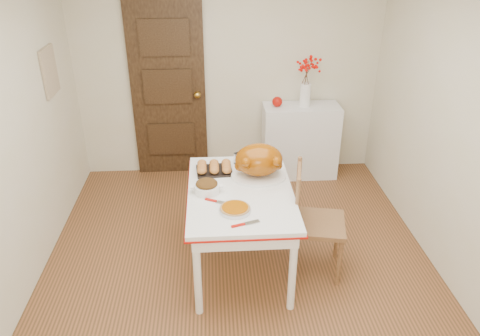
{
  "coord_description": "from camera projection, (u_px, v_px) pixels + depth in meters",
  "views": [
    {
      "loc": [
        -0.21,
        -3.18,
        2.69
      ],
      "look_at": [
        0.01,
        0.15,
        0.95
      ],
      "focal_mm": 34.33,
      "sensor_mm": 36.0,
      "label": 1
    }
  ],
  "objects": [
    {
      "name": "stuffing_dish",
      "position": [
        207.0,
        186.0,
        3.75
      ],
      "size": [
        0.32,
        0.28,
        0.1
      ],
      "primitive_type": null,
      "rotation": [
        0.0,
        0.0,
        -0.32
      ],
      "color": "#391E0B",
      "rests_on": "kitchen_table"
    },
    {
      "name": "chair_oak",
      "position": [
        319.0,
        221.0,
        3.88
      ],
      "size": [
        0.52,
        0.52,
        1.0
      ],
      "primitive_type": null,
      "rotation": [
        0.0,
        0.0,
        1.37
      ],
      "color": "brown",
      "rests_on": "floor"
    },
    {
      "name": "shaker_pair",
      "position": [
        275.0,
        161.0,
        4.19
      ],
      "size": [
        0.09,
        0.06,
        0.08
      ],
      "primitive_type": null,
      "rotation": [
        0.0,
        0.0,
        0.38
      ],
      "color": "white",
      "rests_on": "kitchen_table"
    },
    {
      "name": "berry_vase",
      "position": [
        306.0,
        82.0,
        5.16
      ],
      "size": [
        0.29,
        0.29,
        0.56
      ],
      "primitive_type": null,
      "color": "white",
      "rests_on": "sideboard"
    },
    {
      "name": "kitchen_table",
      "position": [
        240.0,
        229.0,
        3.98
      ],
      "size": [
        0.89,
        1.29,
        0.77
      ],
      "primitive_type": null,
      "color": "white",
      "rests_on": "floor"
    },
    {
      "name": "wall_back",
      "position": [
        229.0,
        71.0,
        5.26
      ],
      "size": [
        3.5,
        0.0,
        2.5
      ],
      "primitive_type": "cube",
      "color": "beige",
      "rests_on": "ground"
    },
    {
      "name": "pie_server",
      "position": [
        245.0,
        224.0,
        3.35
      ],
      "size": [
        0.23,
        0.13,
        0.01
      ],
      "primitive_type": null,
      "rotation": [
        0.0,
        0.0,
        0.31
      ],
      "color": "silver",
      "rests_on": "kitchen_table"
    },
    {
      "name": "drinking_glass",
      "position": [
        237.0,
        158.0,
        4.2
      ],
      "size": [
        0.07,
        0.07,
        0.1
      ],
      "primitive_type": "cylinder",
      "rotation": [
        0.0,
        0.0,
        -0.12
      ],
      "color": "white",
      "rests_on": "kitchen_table"
    },
    {
      "name": "wall_left",
      "position": [
        4.0,
        149.0,
        3.39
      ],
      "size": [
        0.0,
        4.0,
        2.5
      ],
      "primitive_type": "cube",
      "color": "beige",
      "rests_on": "ground"
    },
    {
      "name": "sideboard",
      "position": [
        300.0,
        141.0,
        5.49
      ],
      "size": [
        0.88,
        0.39,
        0.88
      ],
      "primitive_type": "cube",
      "color": "white",
      "rests_on": "floor"
    },
    {
      "name": "door_back",
      "position": [
        168.0,
        91.0,
        5.3
      ],
      "size": [
        0.85,
        0.06,
        2.06
      ],
      "primitive_type": "cube",
      "color": "black",
      "rests_on": "ground"
    },
    {
      "name": "rolls_tray",
      "position": [
        214.0,
        167.0,
        4.07
      ],
      "size": [
        0.33,
        0.27,
        0.08
      ],
      "primitive_type": null,
      "rotation": [
        0.0,
        0.0,
        0.07
      ],
      "color": "#C06B29",
      "rests_on": "kitchen_table"
    },
    {
      "name": "apple",
      "position": [
        277.0,
        102.0,
        5.24
      ],
      "size": [
        0.12,
        0.12,
        0.12
      ],
      "primitive_type": "sphere",
      "color": "#A70D05",
      "rests_on": "sideboard"
    },
    {
      "name": "floor",
      "position": [
        240.0,
        271.0,
        4.07
      ],
      "size": [
        3.5,
        4.0,
        0.0
      ],
      "primitive_type": "cube",
      "color": "#483118",
      "rests_on": "ground"
    },
    {
      "name": "wall_right",
      "position": [
        462.0,
        136.0,
        3.59
      ],
      "size": [
        0.0,
        4.0,
        2.5
      ],
      "primitive_type": "cube",
      "color": "beige",
      "rests_on": "ground"
    },
    {
      "name": "photo_board",
      "position": [
        50.0,
        71.0,
        4.34
      ],
      "size": [
        0.03,
        0.35,
        0.45
      ],
      "primitive_type": "cube",
      "color": "tan",
      "rests_on": "ground"
    },
    {
      "name": "pumpkin_pie",
      "position": [
        235.0,
        208.0,
        3.5
      ],
      "size": [
        0.26,
        0.26,
        0.05
      ],
      "primitive_type": "cylinder",
      "rotation": [
        0.0,
        0.0,
        -0.11
      ],
      "color": "#8D4300",
      "rests_on": "kitchen_table"
    },
    {
      "name": "carving_knife",
      "position": [
        221.0,
        202.0,
        3.62
      ],
      "size": [
        0.27,
        0.18,
        0.01
      ],
      "primitive_type": null,
      "rotation": [
        0.0,
        0.0,
        -0.46
      ],
      "color": "silver",
      "rests_on": "kitchen_table"
    },
    {
      "name": "turkey_platter",
      "position": [
        259.0,
        162.0,
        3.93
      ],
      "size": [
        0.53,
        0.45,
        0.3
      ],
      "primitive_type": null,
      "rotation": [
        0.0,
        0.0,
        0.15
      ],
      "color": "#853601",
      "rests_on": "kitchen_table"
    }
  ]
}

